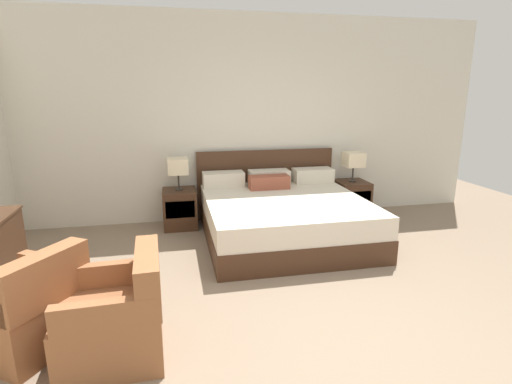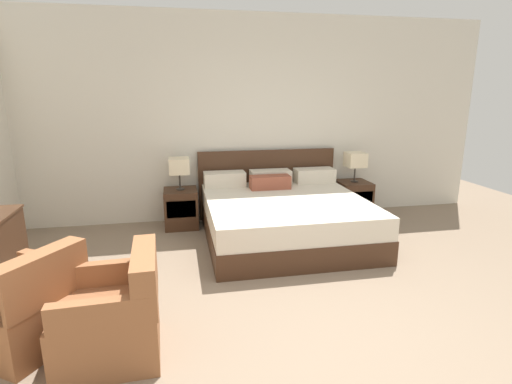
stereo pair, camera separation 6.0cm
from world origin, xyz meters
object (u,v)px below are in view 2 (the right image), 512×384
nightstand_left (181,208)px  armchair_companion (115,317)px  table_lamp_right (355,160)px  nightstand_right (353,199)px  bed (284,216)px  table_lamp_left (179,166)px  armchair_by_window (25,309)px

nightstand_left → armchair_companion: bearing=-100.5°
table_lamp_right → armchair_companion: table_lamp_right is taller
nightstand_right → armchair_companion: armchair_companion is taller
bed → table_lamp_left: (-1.27, 0.71, 0.55)m
nightstand_left → nightstand_right: (2.54, 0.00, 0.00)m
table_lamp_right → armchair_companion: (-3.05, -2.73, -0.57)m
bed → nightstand_right: bed is taller
bed → armchair_by_window: bearing=-143.8°
nightstand_left → nightstand_right: same height
armchair_companion → table_lamp_left: bearing=79.5°
bed → table_lamp_right: bearing=29.1°
table_lamp_right → armchair_by_window: bearing=-146.1°
nightstand_right → armchair_by_window: 4.47m
table_lamp_left → table_lamp_right: 2.54m
bed → table_lamp_left: 1.56m
nightstand_right → bed: bearing=-150.9°
armchair_by_window → armchair_companion: bearing=-19.7°
table_lamp_left → armchair_by_window: table_lamp_left is taller
nightstand_left → nightstand_right: 2.54m
nightstand_left → nightstand_right: bearing=0.0°
bed → nightstand_left: (-1.27, 0.71, -0.03)m
bed → nightstand_left: bearing=150.9°
bed → nightstand_left: 1.45m
bed → table_lamp_left: size_ratio=4.70×
bed → armchair_companion: 2.69m
nightstand_left → armchair_by_window: armchair_by_window is taller
table_lamp_left → armchair_companion: size_ratio=0.57×
bed → armchair_companion: bearing=-131.4°
nightstand_left → table_lamp_right: 2.61m
table_lamp_left → bed: bearing=-29.1°
nightstand_left → table_lamp_right: size_ratio=1.20×
nightstand_left → table_lamp_left: table_lamp_left is taller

